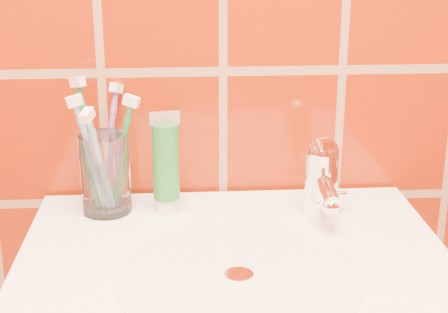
{
  "coord_description": "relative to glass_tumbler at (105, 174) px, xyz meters",
  "views": [
    {
      "loc": [
        -0.07,
        0.18,
        1.26
      ],
      "look_at": [
        -0.01,
        1.08,
        0.95
      ],
      "focal_mm": 55.0,
      "sensor_mm": 36.0,
      "label": 1
    }
  ],
  "objects": [
    {
      "name": "toothbrush_1",
      "position": [
        -0.0,
        -0.03,
        0.03
      ],
      "size": [
        0.09,
        0.14,
        0.19
      ],
      "primitive_type": null,
      "rotation": [
        0.35,
        0.0,
        -0.38
      ],
      "color": "#73A3CD",
      "rests_on": "glass_tumbler"
    },
    {
      "name": "faucet",
      "position": [
        0.31,
        -0.03,
        0.0
      ],
      "size": [
        0.05,
        0.11,
        0.12
      ],
      "color": "white",
      "rests_on": "pedestal_sink"
    },
    {
      "name": "toothpaste_tube",
      "position": [
        0.09,
        -0.01,
        0.01
      ],
      "size": [
        0.04,
        0.04,
        0.15
      ],
      "rotation": [
        0.0,
        0.0,
        0.2
      ],
      "color": "white",
      "rests_on": "pedestal_sink"
    },
    {
      "name": "glass_tumbler",
      "position": [
        0.0,
        0.0,
        0.0
      ],
      "size": [
        0.09,
        0.09,
        0.12
      ],
      "primitive_type": "cylinder",
      "rotation": [
        0.0,
        0.0,
        -0.22
      ],
      "color": "white",
      "rests_on": "pedestal_sink"
    },
    {
      "name": "toothbrush_0",
      "position": [
        0.0,
        0.03,
        0.03
      ],
      "size": [
        0.1,
        0.15,
        0.2
      ],
      "primitive_type": null,
      "rotation": [
        0.36,
        0.0,
        2.72
      ],
      "color": "#71418B",
      "rests_on": "glass_tumbler"
    },
    {
      "name": "toothbrush_2",
      "position": [
        0.02,
        0.0,
        0.03
      ],
      "size": [
        0.1,
        0.09,
        0.19
      ],
      "primitive_type": null,
      "rotation": [
        0.25,
        0.0,
        1.21
      ],
      "color": "#1F7632",
      "rests_on": "glass_tumbler"
    },
    {
      "name": "toothbrush_3",
      "position": [
        -0.02,
        0.0,
        0.04
      ],
      "size": [
        0.1,
        0.09,
        0.21
      ],
      "primitive_type": null,
      "rotation": [
        0.19,
        0.0,
        -2.31
      ],
      "color": "#1E713F",
      "rests_on": "glass_tumbler"
    },
    {
      "name": "toothbrush_4",
      "position": [
        -0.02,
        -0.01,
        0.03
      ],
      "size": [
        0.09,
        0.08,
        0.19
      ],
      "primitive_type": null,
      "rotation": [
        0.22,
        0.0,
        -1.28
      ],
      "color": "#6C96C0",
      "rests_on": "glass_tumbler"
    }
  ]
}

